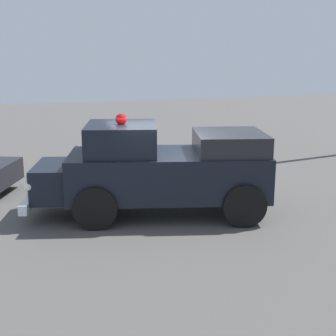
# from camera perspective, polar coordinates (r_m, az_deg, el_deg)

# --- Properties ---
(ground_plane) EXTENTS (60.00, 60.00, 0.00)m
(ground_plane) POSITION_cam_1_polar(r_m,az_deg,el_deg) (12.11, -0.46, -5.45)
(ground_plane) COLOR #514F4C
(vintage_fire_truck) EXTENTS (6.31, 3.73, 2.59)m
(vintage_fire_truck) POSITION_cam_1_polar(r_m,az_deg,el_deg) (11.67, -1.15, -0.05)
(vintage_fire_truck) COLOR black
(vintage_fire_truck) RESTS_ON ground
(lawn_chair_near_truck) EXTENTS (0.61, 0.62, 1.02)m
(lawn_chair_near_truck) POSITION_cam_1_polar(r_m,az_deg,el_deg) (14.65, -10.58, 0.11)
(lawn_chair_near_truck) COLOR #B7BABF
(lawn_chair_near_truck) RESTS_ON ground
(spectator_seated) EXTENTS (0.62, 0.51, 1.29)m
(spectator_seated) POSITION_cam_1_polar(r_m,az_deg,el_deg) (14.65, -11.11, 0.52)
(spectator_seated) COLOR #383842
(spectator_seated) RESTS_ON ground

